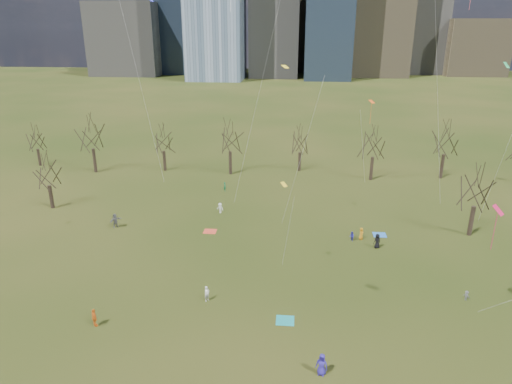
# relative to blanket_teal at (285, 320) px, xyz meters

# --- Properties ---
(ground) EXTENTS (500.00, 500.00, 0.00)m
(ground) POSITION_rel_blanket_teal_xyz_m (-3.79, 1.58, -0.01)
(ground) COLOR black
(ground) RESTS_ON ground
(bare_tree_row) EXTENTS (113.04, 29.80, 9.50)m
(bare_tree_row) POSITION_rel_blanket_teal_xyz_m (-3.88, 38.80, 6.10)
(bare_tree_row) COLOR black
(bare_tree_row) RESTS_ON ground
(blanket_teal) EXTENTS (1.60, 1.50, 0.03)m
(blanket_teal) POSITION_rel_blanket_teal_xyz_m (0.00, 0.00, 0.00)
(blanket_teal) COLOR teal
(blanket_teal) RESTS_ON ground
(blanket_navy) EXTENTS (1.60, 1.50, 0.03)m
(blanket_navy) POSITION_rel_blanket_teal_xyz_m (11.16, 18.60, 0.00)
(blanket_navy) COLOR blue
(blanket_navy) RESTS_ON ground
(blanket_crimson) EXTENTS (1.60, 1.50, 0.03)m
(blanket_crimson) POSITION_rel_blanket_teal_xyz_m (-10.00, 17.70, 0.00)
(blanket_crimson) COLOR #CE4029
(blanket_crimson) RESTS_ON ground
(person_0) EXTENTS (1.00, 0.80, 1.79)m
(person_0) POSITION_rel_blanket_teal_xyz_m (2.87, -6.34, 0.88)
(person_0) COLOR #2E2297
(person_0) RESTS_ON ground
(person_1) EXTENTS (0.63, 0.67, 1.53)m
(person_1) POSITION_rel_blanket_teal_xyz_m (-7.42, 2.47, 0.75)
(person_1) COLOR silver
(person_1) RESTS_ON ground
(person_3) EXTENTS (0.70, 0.72, 0.99)m
(person_3) POSITION_rel_blanket_teal_xyz_m (16.91, 4.73, 0.48)
(person_3) COLOR slate
(person_3) RESTS_ON ground
(person_4) EXTENTS (0.98, 1.00, 1.69)m
(person_4) POSITION_rel_blanket_teal_xyz_m (-16.30, -2.24, 0.83)
(person_4) COLOR orange
(person_4) RESTS_ON ground
(person_6) EXTENTS (1.02, 0.86, 1.77)m
(person_6) POSITION_rel_blanket_teal_xyz_m (10.23, 14.96, 0.87)
(person_6) COLOR black
(person_6) RESTS_ON ground
(person_8) EXTENTS (0.66, 0.72, 1.20)m
(person_8) POSITION_rel_blanket_teal_xyz_m (7.51, 16.58, 0.58)
(person_8) COLOR #2727AB
(person_8) RESTS_ON ground
(person_9) EXTENTS (1.08, 0.87, 1.46)m
(person_9) POSITION_rel_blanket_teal_xyz_m (-9.71, 23.88, 0.72)
(person_9) COLOR white
(person_9) RESTS_ON ground
(person_11) EXTENTS (1.41, 1.73, 1.85)m
(person_11) POSITION_rel_blanket_teal_xyz_m (-22.32, 17.93, 0.91)
(person_11) COLOR slate
(person_11) RESTS_ON ground
(person_12) EXTENTS (0.74, 0.87, 1.51)m
(person_12) POSITION_rel_blanket_teal_xyz_m (8.69, 17.14, 0.74)
(person_12) COLOR orange
(person_12) RESTS_ON ground
(person_13) EXTENTS (0.45, 0.59, 1.45)m
(person_13) POSITION_rel_blanket_teal_xyz_m (-10.43, 32.81, 0.71)
(person_13) COLOR #19713F
(person_13) RESTS_ON ground
(kites_airborne) EXTENTS (62.38, 42.44, 27.66)m
(kites_airborne) POSITION_rel_blanket_teal_xyz_m (0.16, 17.62, 13.17)
(kites_airborne) COLOR yellow
(kites_airborne) RESTS_ON ground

